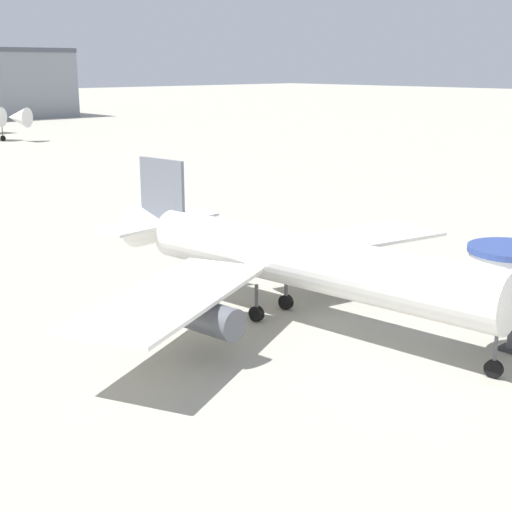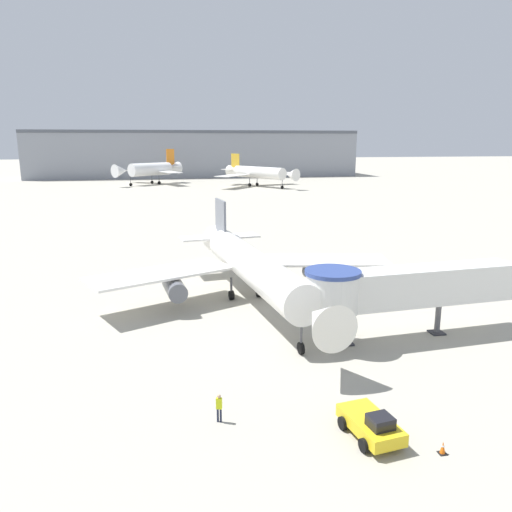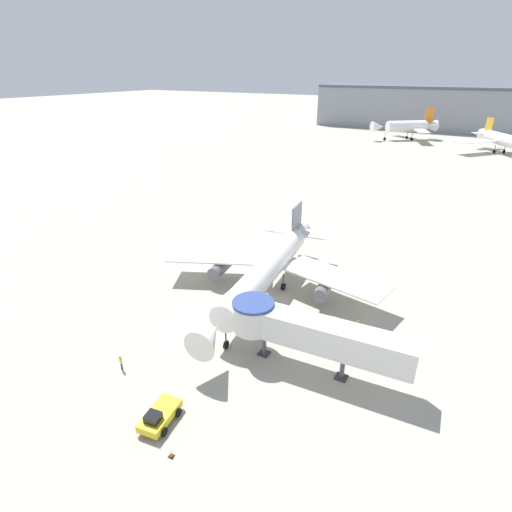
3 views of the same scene
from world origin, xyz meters
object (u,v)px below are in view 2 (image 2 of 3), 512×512
at_px(pushback_tug_yellow, 371,425).
at_px(ground_crew_marshaller, 219,406).
at_px(jet_bridge, 397,287).
at_px(traffic_cone_apron_front, 443,448).
at_px(main_airplane, 251,267).
at_px(background_jet_gold_tail, 258,172).
at_px(background_jet_orange_tail, 151,169).
at_px(traffic_cone_starboard_wing, 374,295).

bearing_deg(pushback_tug_yellow, ground_crew_marshaller, 149.91).
xyz_separation_m(jet_bridge, ground_crew_marshaller, (-14.69, -9.17, -3.19)).
bearing_deg(traffic_cone_apron_front, main_airplane, 101.82).
relative_size(jet_bridge, pushback_tug_yellow, 4.25).
distance_m(traffic_cone_apron_front, background_jet_gold_tail, 145.69).
bearing_deg(background_jet_orange_tail, jet_bridge, -31.45).
height_order(jet_bridge, background_jet_orange_tail, background_jet_orange_tail).
height_order(pushback_tug_yellow, background_jet_orange_tail, background_jet_orange_tail).
xyz_separation_m(main_airplane, traffic_cone_apron_front, (5.05, -24.16, -3.34)).
height_order(traffic_cone_starboard_wing, ground_crew_marshaller, ground_crew_marshaller).
distance_m(pushback_tug_yellow, background_jet_orange_tail, 158.52).
relative_size(traffic_cone_starboard_wing, ground_crew_marshaller, 0.51).
height_order(traffic_cone_apron_front, background_jet_gold_tail, background_jet_gold_tail).
bearing_deg(jet_bridge, background_jet_gold_tail, 79.18).
xyz_separation_m(main_airplane, jet_bridge, (9.37, -10.09, 0.49)).
distance_m(traffic_cone_starboard_wing, background_jet_gold_tail, 121.56).
bearing_deg(traffic_cone_apron_front, pushback_tug_yellow, 145.85).
relative_size(main_airplane, background_jet_orange_tail, 1.28).
bearing_deg(background_jet_orange_tail, ground_crew_marshaller, -37.30).
height_order(traffic_cone_apron_front, background_jet_orange_tail, background_jet_orange_tail).
height_order(traffic_cone_starboard_wing, background_jet_orange_tail, background_jet_orange_tail).
xyz_separation_m(pushback_tug_yellow, background_jet_orange_tail, (-12.64, 157.95, 4.52)).
xyz_separation_m(jet_bridge, background_jet_orange_tail, (-19.83, 145.83, 1.12)).
height_order(ground_crew_marshaller, background_jet_orange_tail, background_jet_orange_tail).
distance_m(traffic_cone_starboard_wing, background_jet_orange_tail, 138.30).
bearing_deg(main_airplane, ground_crew_marshaller, -112.67).
height_order(pushback_tug_yellow, background_jet_gold_tail, background_jet_gold_tail).
distance_m(main_airplane, background_jet_orange_tail, 136.15).
xyz_separation_m(main_airplane, ground_crew_marshaller, (-5.32, -19.26, -2.71)).
relative_size(main_airplane, background_jet_gold_tail, 1.05).
bearing_deg(traffic_cone_apron_front, background_jet_orange_tail, 95.54).
distance_m(main_airplane, traffic_cone_starboard_wing, 12.36).
distance_m(jet_bridge, background_jet_orange_tail, 147.18).
xyz_separation_m(jet_bridge, traffic_cone_starboard_wing, (2.54, 9.44, -3.74)).
relative_size(main_airplane, jet_bridge, 1.78).
relative_size(jet_bridge, traffic_cone_apron_front, 26.27).
distance_m(main_airplane, background_jet_gold_tail, 122.62).
height_order(main_airplane, background_jet_orange_tail, background_jet_orange_tail).
height_order(jet_bridge, traffic_cone_starboard_wing, jet_bridge).
xyz_separation_m(pushback_tug_yellow, ground_crew_marshaller, (-7.50, 2.94, 0.21)).
relative_size(traffic_cone_starboard_wing, background_jet_orange_tail, 0.03).
xyz_separation_m(main_airplane, background_jet_gold_tail, (24.18, 120.21, 1.01)).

